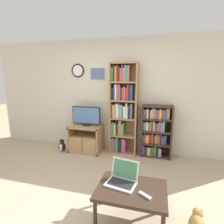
# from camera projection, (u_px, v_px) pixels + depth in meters

# --- Properties ---
(ground_plane) EXTENTS (18.00, 18.00, 0.00)m
(ground_plane) POSITION_uv_depth(u_px,v_px,m) (81.00, 205.00, 2.41)
(ground_plane) COLOR tan
(wall_back) EXTENTS (6.35, 0.09, 2.60)m
(wall_back) POSITION_uv_depth(u_px,v_px,m) (116.00, 96.00, 4.08)
(wall_back) COLOR beige
(wall_back) RESTS_ON ground_plane
(tv_stand) EXTENTS (0.74, 0.50, 0.62)m
(tv_stand) POSITION_uv_depth(u_px,v_px,m) (86.00, 138.00, 4.13)
(tv_stand) COLOR tan
(tv_stand) RESTS_ON ground_plane
(television) EXTENTS (0.68, 0.18, 0.45)m
(television) POSITION_uv_depth(u_px,v_px,m) (86.00, 116.00, 4.07)
(television) COLOR black
(television) RESTS_ON tv_stand
(bookshelf_tall) EXTENTS (0.61, 0.29, 2.05)m
(bookshelf_tall) POSITION_uv_depth(u_px,v_px,m) (122.00, 108.00, 3.92)
(bookshelf_tall) COLOR #9E754C
(bookshelf_tall) RESTS_ON ground_plane
(bookshelf_short) EXTENTS (0.65, 0.28, 1.15)m
(bookshelf_short) POSITION_uv_depth(u_px,v_px,m) (155.00, 131.00, 3.82)
(bookshelf_short) COLOR #3D281E
(bookshelf_short) RESTS_ON ground_plane
(coffee_table) EXTENTS (0.81, 0.59, 0.45)m
(coffee_table) POSITION_uv_depth(u_px,v_px,m) (131.00, 192.00, 2.05)
(coffee_table) COLOR #332319
(coffee_table) RESTS_ON ground_plane
(laptop) EXTENTS (0.40, 0.35, 0.26)m
(laptop) POSITION_uv_depth(u_px,v_px,m) (123.00, 178.00, 2.15)
(laptop) COLOR silver
(laptop) RESTS_ON coffee_table
(remote_near_laptop) EXTENTS (0.16, 0.12, 0.02)m
(remote_near_laptop) POSITION_uv_depth(u_px,v_px,m) (145.00, 195.00, 1.90)
(remote_near_laptop) COLOR #99999E
(remote_near_laptop) RESTS_ON coffee_table
(cat) EXTENTS (0.23, 0.43, 0.29)m
(cat) POSITION_uv_depth(u_px,v_px,m) (197.00, 223.00, 1.94)
(cat) COLOR #B78447
(cat) RESTS_ON ground_plane
(penguin_figurine) EXTENTS (0.16, 0.15, 0.30)m
(penguin_figurine) POSITION_uv_depth(u_px,v_px,m) (62.00, 146.00, 4.13)
(penguin_figurine) COLOR black
(penguin_figurine) RESTS_ON ground_plane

